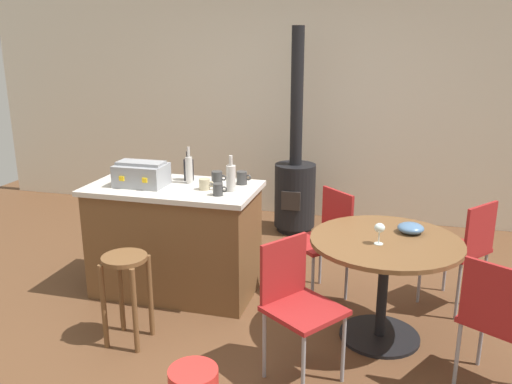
{
  "coord_description": "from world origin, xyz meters",
  "views": [
    {
      "loc": [
        1.06,
        -3.4,
        2.03
      ],
      "look_at": [
        0.03,
        0.37,
        0.9
      ],
      "focal_mm": 37.32,
      "sensor_mm": 36.0,
      "label": 1
    }
  ],
  "objects_px": {
    "wooden_stool": "(126,281)",
    "folding_chair_near": "(463,246)",
    "cup_4": "(242,178)",
    "folding_chair_far": "(325,235)",
    "cup_1": "(217,178)",
    "bottle_0": "(189,169)",
    "toolbox": "(141,174)",
    "bottle_2": "(189,169)",
    "serving_bowl": "(411,228)",
    "dining_table": "(384,263)",
    "cup_2": "(126,171)",
    "kitchen_island": "(175,239)",
    "wine_glass": "(380,229)",
    "folding_chair_right": "(499,316)",
    "folding_chair_left": "(297,299)",
    "bottle_1": "(231,177)",
    "wood_stove": "(295,183)",
    "cup_3": "(205,184)",
    "cup_0": "(218,189)"
  },
  "relations": [
    {
      "from": "wooden_stool",
      "to": "wood_stove",
      "type": "distance_m",
      "value": 2.59
    },
    {
      "from": "kitchen_island",
      "to": "toolbox",
      "type": "distance_m",
      "value": 0.6
    },
    {
      "from": "wooden_stool",
      "to": "cup_2",
      "type": "height_order",
      "value": "cup_2"
    },
    {
      "from": "kitchen_island",
      "to": "folding_chair_far",
      "type": "distance_m",
      "value": 1.22
    },
    {
      "from": "cup_1",
      "to": "dining_table",
      "type": "bearing_deg",
      "value": -17.76
    },
    {
      "from": "serving_bowl",
      "to": "cup_2",
      "type": "bearing_deg",
      "value": 172.73
    },
    {
      "from": "toolbox",
      "to": "cup_1",
      "type": "bearing_deg",
      "value": 17.47
    },
    {
      "from": "folding_chair_near",
      "to": "wine_glass",
      "type": "distance_m",
      "value": 0.98
    },
    {
      "from": "dining_table",
      "to": "folding_chair_left",
      "type": "bearing_deg",
      "value": -130.61
    },
    {
      "from": "kitchen_island",
      "to": "folding_chair_left",
      "type": "height_order",
      "value": "kitchen_island"
    },
    {
      "from": "folding_chair_far",
      "to": "folding_chair_left",
      "type": "bearing_deg",
      "value": -90.5
    },
    {
      "from": "wood_stove",
      "to": "bottle_0",
      "type": "relative_size",
      "value": 7.25
    },
    {
      "from": "bottle_1",
      "to": "bottle_2",
      "type": "bearing_deg",
      "value": 153.18
    },
    {
      "from": "wooden_stool",
      "to": "folding_chair_left",
      "type": "height_order",
      "value": "folding_chair_left"
    },
    {
      "from": "folding_chair_far",
      "to": "cup_2",
      "type": "relative_size",
      "value": 7.2
    },
    {
      "from": "bottle_2",
      "to": "serving_bowl",
      "type": "height_order",
      "value": "bottle_2"
    },
    {
      "from": "dining_table",
      "to": "folding_chair_far",
      "type": "relative_size",
      "value": 1.17
    },
    {
      "from": "wooden_stool",
      "to": "folding_chair_right",
      "type": "relative_size",
      "value": 0.74
    },
    {
      "from": "folding_chair_far",
      "to": "bottle_0",
      "type": "xyz_separation_m",
      "value": [
        -1.09,
        -0.14,
        0.51
      ]
    },
    {
      "from": "folding_chair_left",
      "to": "cup_2",
      "type": "distance_m",
      "value": 2.02
    },
    {
      "from": "bottle_2",
      "to": "dining_table",
      "type": "bearing_deg",
      "value": -17.34
    },
    {
      "from": "folding_chair_far",
      "to": "cup_1",
      "type": "bearing_deg",
      "value": -171.63
    },
    {
      "from": "folding_chair_near",
      "to": "serving_bowl",
      "type": "distance_m",
      "value": 0.65
    },
    {
      "from": "folding_chair_right",
      "to": "cup_2",
      "type": "xyz_separation_m",
      "value": [
        -2.83,
        0.93,
        0.45
      ]
    },
    {
      "from": "toolbox",
      "to": "kitchen_island",
      "type": "bearing_deg",
      "value": 13.26
    },
    {
      "from": "folding_chair_far",
      "to": "bottle_0",
      "type": "distance_m",
      "value": 1.21
    },
    {
      "from": "folding_chair_far",
      "to": "wine_glass",
      "type": "height_order",
      "value": "wine_glass"
    },
    {
      "from": "wine_glass",
      "to": "serving_bowl",
      "type": "xyz_separation_m",
      "value": [
        0.2,
        0.27,
        -0.07
      ]
    },
    {
      "from": "serving_bowl",
      "to": "bottle_1",
      "type": "bearing_deg",
      "value": 175.19
    },
    {
      "from": "wooden_stool",
      "to": "serving_bowl",
      "type": "bearing_deg",
      "value": 20.14
    },
    {
      "from": "bottle_2",
      "to": "wine_glass",
      "type": "xyz_separation_m",
      "value": [
        1.57,
        -0.6,
        -0.16
      ]
    },
    {
      "from": "wood_stove",
      "to": "toolbox",
      "type": "xyz_separation_m",
      "value": [
        -0.9,
        -1.74,
        0.47
      ]
    },
    {
      "from": "folding_chair_near",
      "to": "bottle_2",
      "type": "relative_size",
      "value": 3.63
    },
    {
      "from": "folding_chair_right",
      "to": "cup_1",
      "type": "relative_size",
      "value": 6.97
    },
    {
      "from": "dining_table",
      "to": "toolbox",
      "type": "bearing_deg",
      "value": 172.53
    },
    {
      "from": "toolbox",
      "to": "bottle_1",
      "type": "distance_m",
      "value": 0.73
    },
    {
      "from": "bottle_1",
      "to": "wine_glass",
      "type": "distance_m",
      "value": 1.21
    },
    {
      "from": "dining_table",
      "to": "folding_chair_near",
      "type": "xyz_separation_m",
      "value": [
        0.57,
        0.6,
        -0.04
      ]
    },
    {
      "from": "folding_chair_far",
      "to": "wood_stove",
      "type": "bearing_deg",
      "value": 110.09
    },
    {
      "from": "bottle_1",
      "to": "cup_0",
      "type": "distance_m",
      "value": 0.16
    },
    {
      "from": "wooden_stool",
      "to": "folding_chair_near",
      "type": "xyz_separation_m",
      "value": [
        2.25,
        1.1,
        0.07
      ]
    },
    {
      "from": "folding_chair_near",
      "to": "cup_4",
      "type": "xyz_separation_m",
      "value": [
        -1.72,
        -0.1,
        0.44
      ]
    },
    {
      "from": "bottle_0",
      "to": "cup_3",
      "type": "bearing_deg",
      "value": -38.35
    },
    {
      "from": "cup_3",
      "to": "wood_stove",
      "type": "bearing_deg",
      "value": 77.67
    },
    {
      "from": "kitchen_island",
      "to": "folding_chair_right",
      "type": "relative_size",
      "value": 1.56
    },
    {
      "from": "kitchen_island",
      "to": "cup_4",
      "type": "distance_m",
      "value": 0.75
    },
    {
      "from": "toolbox",
      "to": "bottle_0",
      "type": "height_order",
      "value": "bottle_0"
    },
    {
      "from": "wine_glass",
      "to": "toolbox",
      "type": "bearing_deg",
      "value": 169.38
    },
    {
      "from": "folding_chair_left",
      "to": "bottle_1",
      "type": "bearing_deg",
      "value": 128.57
    },
    {
      "from": "folding_chair_near",
      "to": "bottle_0",
      "type": "relative_size",
      "value": 2.94
    }
  ]
}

